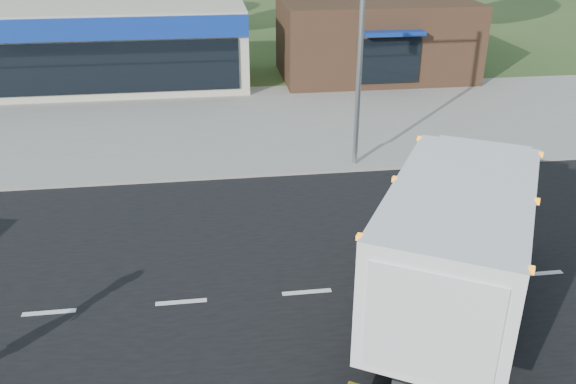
% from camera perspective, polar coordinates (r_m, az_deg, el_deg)
% --- Properties ---
extents(ground, '(120.00, 120.00, 0.00)m').
position_cam_1_polar(ground, '(14.92, 1.77, -9.39)').
color(ground, '#385123').
rests_on(ground, ground).
extents(road_asphalt, '(60.00, 14.00, 0.02)m').
position_cam_1_polar(road_asphalt, '(14.92, 1.77, -9.37)').
color(road_asphalt, black).
rests_on(road_asphalt, ground).
extents(sidewalk, '(60.00, 2.40, 0.12)m').
position_cam_1_polar(sidewalk, '(22.07, -1.72, 2.82)').
color(sidewalk, gray).
rests_on(sidewalk, ground).
extents(parking_apron, '(60.00, 9.00, 0.02)m').
position_cam_1_polar(parking_apron, '(27.52, -3.05, 7.29)').
color(parking_apron, gray).
rests_on(parking_apron, ground).
extents(lane_markings, '(55.20, 7.00, 0.01)m').
position_cam_1_polar(lane_markings, '(14.11, 8.23, -11.90)').
color(lane_markings, silver).
rests_on(lane_markings, road_asphalt).
extents(ems_box_truck, '(6.20, 8.27, 3.59)m').
position_cam_1_polar(ems_box_truck, '(13.56, 15.82, -3.99)').
color(ems_box_truck, black).
rests_on(ems_box_truck, ground).
extents(retail_strip_mall, '(18.00, 6.20, 4.00)m').
position_cam_1_polar(retail_strip_mall, '(33.39, -20.06, 12.60)').
color(retail_strip_mall, beige).
rests_on(retail_strip_mall, ground).
extents(brown_storefront, '(10.00, 6.70, 4.00)m').
position_cam_1_polar(brown_storefront, '(33.97, 8.14, 14.01)').
color(brown_storefront, '#382316').
rests_on(brown_storefront, ground).
extents(traffic_signal_pole, '(3.51, 0.25, 8.00)m').
position_cam_1_polar(traffic_signal_pole, '(20.51, 5.07, 15.17)').
color(traffic_signal_pole, gray).
rests_on(traffic_signal_pole, ground).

